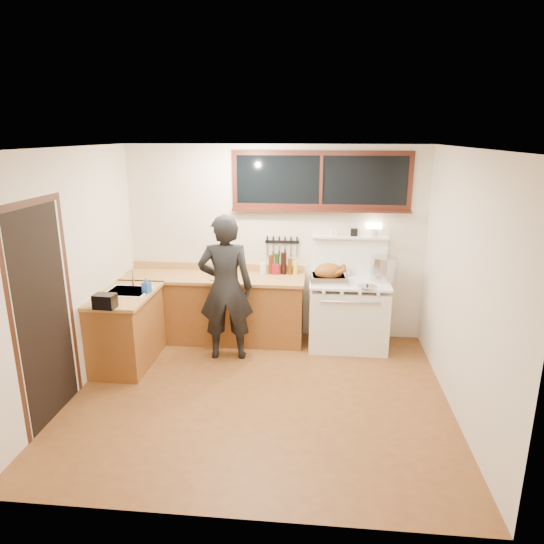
# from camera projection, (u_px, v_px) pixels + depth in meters

# --- Properties ---
(ground_plane) EXTENTS (4.00, 3.50, 0.02)m
(ground_plane) POSITION_uv_depth(u_px,v_px,m) (260.00, 396.00, 5.24)
(ground_plane) COLOR brown
(room_shell) EXTENTS (4.10, 3.60, 2.65)m
(room_shell) POSITION_uv_depth(u_px,v_px,m) (258.00, 247.00, 4.79)
(room_shell) COLOR beige
(room_shell) RESTS_ON ground
(counter_back) EXTENTS (2.44, 0.64, 1.00)m
(counter_back) POSITION_uv_depth(u_px,v_px,m) (214.00, 307.00, 6.58)
(counter_back) COLOR brown
(counter_back) RESTS_ON ground
(counter_left) EXTENTS (0.64, 1.09, 0.90)m
(counter_left) POSITION_uv_depth(u_px,v_px,m) (127.00, 328.00, 5.88)
(counter_left) COLOR brown
(counter_left) RESTS_ON ground
(sink_unit) EXTENTS (0.50, 0.45, 0.37)m
(sink_unit) POSITION_uv_depth(u_px,v_px,m) (128.00, 296.00, 5.84)
(sink_unit) COLOR white
(sink_unit) RESTS_ON counter_left
(vintage_stove) EXTENTS (1.02, 0.74, 1.60)m
(vintage_stove) POSITION_uv_depth(u_px,v_px,m) (348.00, 312.00, 6.37)
(vintage_stove) COLOR white
(vintage_stove) RESTS_ON ground
(back_window) EXTENTS (2.32, 0.13, 0.77)m
(back_window) POSITION_uv_depth(u_px,v_px,m) (321.00, 187.00, 6.26)
(back_window) COLOR black
(back_window) RESTS_ON room_shell
(left_doorway) EXTENTS (0.02, 1.04, 2.17)m
(left_doorway) POSITION_uv_depth(u_px,v_px,m) (44.00, 313.00, 4.60)
(left_doorway) COLOR black
(left_doorway) RESTS_ON ground
(knife_strip) EXTENTS (0.46, 0.03, 0.28)m
(knife_strip) POSITION_uv_depth(u_px,v_px,m) (282.00, 243.00, 6.53)
(knife_strip) COLOR black
(knife_strip) RESTS_ON room_shell
(man) EXTENTS (0.71, 0.51, 1.83)m
(man) POSITION_uv_depth(u_px,v_px,m) (226.00, 288.00, 5.92)
(man) COLOR black
(man) RESTS_ON ground
(soap_bottle) EXTENTS (0.11, 0.11, 0.19)m
(soap_bottle) POSITION_uv_depth(u_px,v_px,m) (146.00, 285.00, 5.74)
(soap_bottle) COLOR blue
(soap_bottle) RESTS_ON counter_left
(toaster) EXTENTS (0.24, 0.17, 0.16)m
(toaster) POSITION_uv_depth(u_px,v_px,m) (105.00, 301.00, 5.25)
(toaster) COLOR black
(toaster) RESTS_ON counter_left
(cutting_board) EXTENTS (0.43, 0.37, 0.13)m
(cutting_board) POSITION_uv_depth(u_px,v_px,m) (224.00, 274.00, 6.37)
(cutting_board) COLOR #B28046
(cutting_board) RESTS_ON counter_back
(roast_turkey) EXTENTS (0.50, 0.37, 0.25)m
(roast_turkey) POSITION_uv_depth(u_px,v_px,m) (329.00, 275.00, 6.14)
(roast_turkey) COLOR silver
(roast_turkey) RESTS_ON vintage_stove
(stockpot) EXTENTS (0.43, 0.43, 0.31)m
(stockpot) POSITION_uv_depth(u_px,v_px,m) (384.00, 269.00, 6.23)
(stockpot) COLOR silver
(stockpot) RESTS_ON vintage_stove
(saucepan) EXTENTS (0.17, 0.28, 0.11)m
(saucepan) POSITION_uv_depth(u_px,v_px,m) (345.00, 272.00, 6.45)
(saucepan) COLOR silver
(saucepan) RESTS_ON vintage_stove
(pot_lid) EXTENTS (0.27, 0.27, 0.04)m
(pot_lid) POSITION_uv_depth(u_px,v_px,m) (367.00, 287.00, 5.96)
(pot_lid) COLOR silver
(pot_lid) RESTS_ON vintage_stove
(coffee_tin) EXTENTS (0.10, 0.08, 0.15)m
(coffee_tin) POSITION_uv_depth(u_px,v_px,m) (276.00, 269.00, 6.52)
(coffee_tin) COLOR maroon
(coffee_tin) RESTS_ON counter_back
(pitcher) EXTENTS (0.11, 0.11, 0.16)m
(pitcher) POSITION_uv_depth(u_px,v_px,m) (263.00, 269.00, 6.50)
(pitcher) COLOR white
(pitcher) RESTS_ON counter_back
(bottle_cluster) EXTENTS (0.39, 0.07, 0.30)m
(bottle_cluster) POSITION_uv_depth(u_px,v_px,m) (282.00, 265.00, 6.51)
(bottle_cluster) COLOR black
(bottle_cluster) RESTS_ON counter_back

